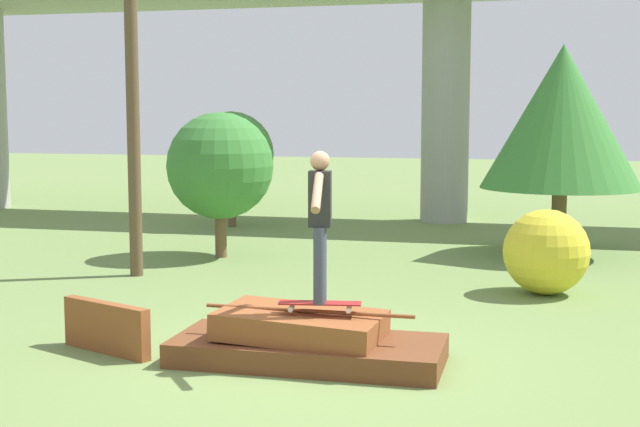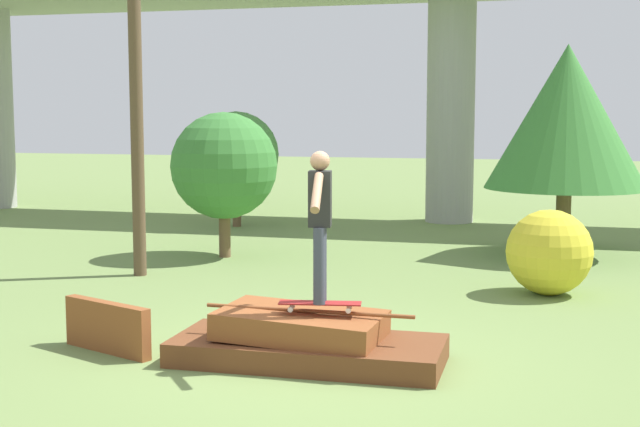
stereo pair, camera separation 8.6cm
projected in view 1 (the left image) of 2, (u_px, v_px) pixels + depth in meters
The scene contains 11 objects.
ground_plane at pixel (308, 362), 9.09m from camera, with size 80.00×80.00×0.00m, color olive.
scrap_pile at pixel (306, 341), 9.08m from camera, with size 2.76×1.19×0.56m.
scrap_plank_loose at pixel (106, 328), 9.43m from camera, with size 1.19×0.59×0.54m.
skateboard at pixel (320, 304), 8.93m from camera, with size 0.85×0.33×0.09m.
skater at pixel (320, 216), 8.83m from camera, with size 0.29×1.16×1.52m.
highway_overpass at pixel (447, 3), 20.18m from camera, with size 44.00×3.27×5.81m.
utility_pole at pixel (131, 42), 13.50m from camera, with size 1.30×0.20×6.95m.
tree_behind_left at pixel (231, 154), 19.65m from camera, with size 1.88×1.88×2.56m.
tree_behind_right at pixel (220, 166), 15.49m from camera, with size 1.86×1.86×2.54m.
tree_mid_back at pixel (562, 117), 15.51m from camera, with size 2.79×2.79×3.71m.
bush_yellow_flowering at pixel (546, 252), 12.42m from camera, with size 1.20×1.20×1.20m.
Camera 1 is at (2.32, -8.55, 2.55)m, focal length 50.00 mm.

